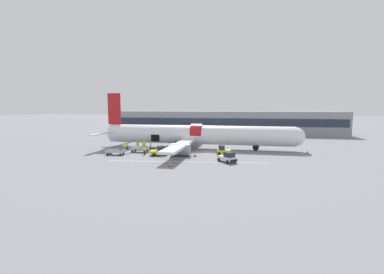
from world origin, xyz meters
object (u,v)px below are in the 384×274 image
baggage_tug_mid (228,158)px  ground_crew_supervisor (144,150)px  baggage_tug_lead (159,151)px  ground_crew_marshal (127,146)px  airplane (195,135)px  baggage_cart_empty (116,152)px  ground_crew_driver (144,145)px  ground_crew_loader_b (138,145)px  baggage_tug_rear (223,151)px  baggage_cart_loading (141,149)px  ground_crew_loader_a (150,146)px  baggage_cart_queued (165,149)px  ground_crew_helper (125,147)px

baggage_tug_mid → ground_crew_supervisor: bearing=166.7°
baggage_tug_lead → ground_crew_marshal: 9.10m
baggage_tug_mid → airplane: bearing=121.7°
baggage_cart_empty → ground_crew_driver: size_ratio=2.38×
ground_crew_loader_b → ground_crew_supervisor: bearing=-55.7°
baggage_tug_lead → baggage_tug_rear: (10.84, 2.64, -0.01)m
airplane → baggage_cart_loading: size_ratio=9.55×
baggage_cart_loading → ground_crew_driver: ground_crew_driver is taller
ground_crew_loader_a → baggage_cart_queued: bearing=-14.9°
ground_crew_helper → baggage_tug_rear: bearing=1.1°
baggage_cart_queued → baggage_cart_loading: bearing=-157.3°
baggage_cart_loading → baggage_cart_queued: size_ratio=1.17×
airplane → baggage_tug_lead: airplane is taller
baggage_tug_rear → baggage_cart_loading: bearing=-179.1°
airplane → baggage_cart_queued: (-4.80, -4.51, -2.21)m
baggage_cart_loading → ground_crew_loader_a: ground_crew_loader_a is taller
baggage_tug_lead → ground_crew_supervisor: bearing=176.2°
baggage_cart_empty → ground_crew_marshal: 5.36m
ground_crew_loader_a → baggage_tug_mid: bearing=-28.3°
baggage_cart_queued → baggage_tug_rear: bearing=-7.8°
baggage_tug_rear → ground_crew_supervisor: bearing=-169.8°
baggage_tug_rear → baggage_cart_queued: (-11.07, 1.52, -0.17)m
baggage_cart_empty → ground_crew_supervisor: (4.80, 1.26, 0.34)m
baggage_tug_lead → ground_crew_marshal: size_ratio=1.98×
ground_crew_loader_a → ground_crew_loader_b: bearing=175.2°
baggage_tug_rear → ground_crew_marshal: (-18.88, 1.61, 0.18)m
airplane → baggage_tug_mid: size_ratio=13.17×
ground_crew_loader_a → baggage_tug_lead: bearing=-55.2°
baggage_tug_rear → ground_crew_loader_b: size_ratio=1.30×
baggage_tug_mid → baggage_cart_queued: 14.29m
baggage_cart_loading → baggage_cart_queued: baggage_cart_loading is taller
baggage_tug_rear → ground_crew_supervisor: (-13.62, -2.46, 0.15)m
baggage_cart_empty → ground_crew_driver: (2.63, 6.40, 0.43)m
baggage_tug_mid → ground_crew_loader_a: baggage_tug_mid is taller
baggage_cart_queued → ground_crew_driver: ground_crew_driver is taller
baggage_tug_mid → baggage_cart_empty: bearing=173.5°
baggage_tug_mid → baggage_tug_lead: bearing=164.6°
baggage_cart_empty → ground_crew_marshal: (-0.46, 5.33, 0.36)m
ground_crew_loader_b → ground_crew_marshal: ground_crew_loader_b is taller
baggage_cart_loading → ground_crew_supervisor: ground_crew_supervisor is taller
baggage_tug_mid → ground_crew_marshal: bearing=159.3°
ground_crew_helper → ground_crew_marshal: (-0.51, 1.98, -0.05)m
baggage_tug_mid → baggage_tug_rear: bearing=100.6°
ground_crew_loader_a → ground_crew_driver: size_ratio=0.88×
ground_crew_supervisor → ground_crew_helper: 5.20m
baggage_cart_queued → ground_crew_helper: bearing=-165.6°
ground_crew_loader_a → ground_crew_helper: bearing=-145.7°
baggage_cart_loading → baggage_cart_queued: (4.19, 1.75, -0.06)m
baggage_cart_empty → ground_crew_marshal: size_ratio=2.58×
ground_crew_loader_a → ground_crew_marshal: ground_crew_marshal is taller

